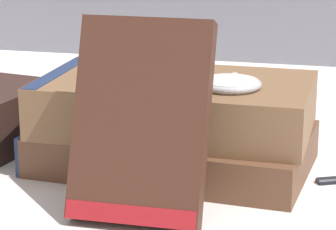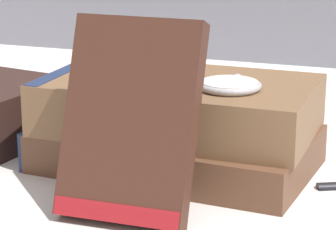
% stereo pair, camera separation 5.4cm
% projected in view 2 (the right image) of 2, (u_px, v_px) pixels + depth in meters
% --- Properties ---
extents(ground_plane, '(3.00, 3.00, 0.00)m').
position_uv_depth(ground_plane, '(168.00, 177.00, 0.59)').
color(ground_plane, silver).
extents(book_flat_bottom, '(0.21, 0.14, 0.03)m').
position_uv_depth(book_flat_bottom, '(167.00, 147.00, 0.61)').
color(book_flat_bottom, brown).
rests_on(book_flat_bottom, ground_plane).
extents(book_flat_top, '(0.20, 0.12, 0.04)m').
position_uv_depth(book_flat_top, '(173.00, 104.00, 0.60)').
color(book_flat_top, brown).
rests_on(book_flat_top, book_flat_bottom).
extents(book_leaning_front, '(0.09, 0.06, 0.13)m').
position_uv_depth(book_leaning_front, '(133.00, 128.00, 0.51)').
color(book_leaning_front, '#422319').
rests_on(book_leaning_front, ground_plane).
extents(pocket_watch, '(0.05, 0.05, 0.01)m').
position_uv_depth(pocket_watch, '(230.00, 85.00, 0.57)').
color(pocket_watch, silver).
rests_on(pocket_watch, book_flat_top).
extents(reading_glasses, '(0.10, 0.06, 0.00)m').
position_uv_depth(reading_glasses, '(173.00, 110.00, 0.76)').
color(reading_glasses, black).
rests_on(reading_glasses, ground_plane).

